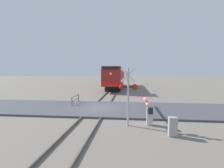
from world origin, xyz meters
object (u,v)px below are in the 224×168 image
(locomotive, at_px, (115,77))
(guard_railing, at_px, (75,99))
(crossing_signal, at_px, (128,90))
(utility_cabinet, at_px, (173,127))
(crossing_gate, at_px, (148,110))

(locomotive, relative_size, guard_railing, 7.86)
(crossing_signal, height_order, guard_railing, crossing_signal)
(utility_cabinet, bearing_deg, locomotive, 102.15)
(crossing_signal, bearing_deg, locomotive, 96.90)
(crossing_gate, relative_size, guard_railing, 2.77)
(crossing_signal, xyz_separation_m, crossing_gate, (1.39, 1.06, -1.48))
(crossing_signal, distance_m, guard_railing, 8.19)
(locomotive, xyz_separation_m, utility_cabinet, (5.07, -23.56, -1.63))
(utility_cabinet, bearing_deg, crossing_gate, 111.85)
(crossing_gate, height_order, utility_cabinet, crossing_gate)
(locomotive, bearing_deg, crossing_signal, -83.10)
(crossing_gate, xyz_separation_m, utility_cabinet, (1.01, -2.52, -0.26))
(crossing_gate, bearing_deg, locomotive, 100.93)
(locomotive, distance_m, utility_cabinet, 24.15)
(locomotive, distance_m, crossing_signal, 22.25)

